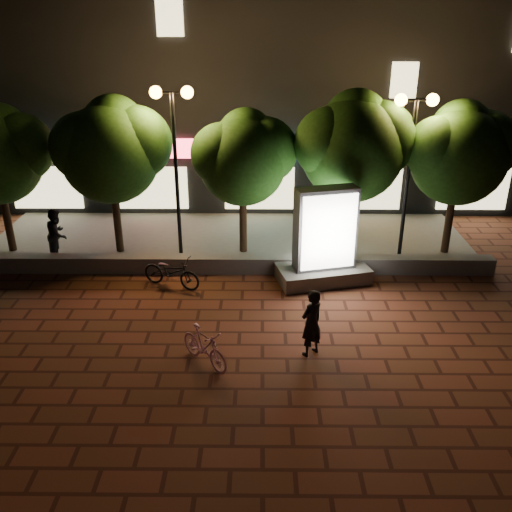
{
  "coord_description": "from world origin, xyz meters",
  "views": [
    {
      "loc": [
        1.07,
        -11.11,
        7.24
      ],
      "look_at": [
        0.95,
        1.5,
        1.63
      ],
      "focal_mm": 38.99,
      "sensor_mm": 36.0,
      "label": 1
    }
  ],
  "objects_px": {
    "tree_mid": "(244,155)",
    "pedestrian": "(57,234)",
    "tree_right": "(354,144)",
    "tree_far_right": "(460,150)",
    "scooter_pink": "(204,347)",
    "tree_left": "(112,147)",
    "scooter_parked": "(171,272)",
    "street_lamp_right": "(413,134)",
    "rider": "(311,323)",
    "street_lamp_left": "(174,129)",
    "ad_kiosk": "(324,245)"
  },
  "relations": [
    {
      "from": "tree_mid",
      "to": "tree_right",
      "type": "distance_m",
      "value": 3.32
    },
    {
      "from": "tree_right",
      "to": "scooter_pink",
      "type": "relative_size",
      "value": 3.33
    },
    {
      "from": "tree_right",
      "to": "street_lamp_left",
      "type": "height_order",
      "value": "street_lamp_left"
    },
    {
      "from": "rider",
      "to": "pedestrian",
      "type": "xyz_separation_m",
      "value": [
        -7.41,
        5.06,
        0.09
      ]
    },
    {
      "from": "tree_left",
      "to": "rider",
      "type": "distance_m",
      "value": 8.52
    },
    {
      "from": "tree_left",
      "to": "pedestrian",
      "type": "distance_m",
      "value": 3.18
    },
    {
      "from": "ad_kiosk",
      "to": "pedestrian",
      "type": "xyz_separation_m",
      "value": [
        -8.07,
        1.28,
        -0.22
      ]
    },
    {
      "from": "street_lamp_right",
      "to": "scooter_pink",
      "type": "height_order",
      "value": "street_lamp_right"
    },
    {
      "from": "tree_left",
      "to": "scooter_parked",
      "type": "distance_m",
      "value": 4.35
    },
    {
      "from": "street_lamp_right",
      "to": "rider",
      "type": "xyz_separation_m",
      "value": [
        -3.29,
        -5.55,
        -3.08
      ]
    },
    {
      "from": "tree_mid",
      "to": "pedestrian",
      "type": "bearing_deg",
      "value": -172.57
    },
    {
      "from": "tree_right",
      "to": "pedestrian",
      "type": "relative_size",
      "value": 3.06
    },
    {
      "from": "ad_kiosk",
      "to": "rider",
      "type": "bearing_deg",
      "value": -99.91
    },
    {
      "from": "tree_mid",
      "to": "street_lamp_right",
      "type": "height_order",
      "value": "street_lamp_right"
    },
    {
      "from": "tree_left",
      "to": "ad_kiosk",
      "type": "distance_m",
      "value": 7.02
    },
    {
      "from": "tree_mid",
      "to": "ad_kiosk",
      "type": "bearing_deg",
      "value": -41.14
    },
    {
      "from": "tree_mid",
      "to": "tree_right",
      "type": "height_order",
      "value": "tree_right"
    },
    {
      "from": "tree_left",
      "to": "street_lamp_left",
      "type": "xyz_separation_m",
      "value": [
        1.95,
        -0.26,
        0.58
      ]
    },
    {
      "from": "tree_mid",
      "to": "pedestrian",
      "type": "height_order",
      "value": "tree_mid"
    },
    {
      "from": "ad_kiosk",
      "to": "scooter_pink",
      "type": "distance_m",
      "value": 5.24
    },
    {
      "from": "street_lamp_left",
      "to": "tree_left",
      "type": "bearing_deg",
      "value": 172.3
    },
    {
      "from": "scooter_parked",
      "to": "street_lamp_right",
      "type": "bearing_deg",
      "value": -49.96
    },
    {
      "from": "scooter_parked",
      "to": "tree_mid",
      "type": "bearing_deg",
      "value": -16.7
    },
    {
      "from": "tree_right",
      "to": "street_lamp_right",
      "type": "bearing_deg",
      "value": -9.1
    },
    {
      "from": "street_lamp_left",
      "to": "ad_kiosk",
      "type": "distance_m",
      "value": 5.53
    },
    {
      "from": "tree_right",
      "to": "scooter_parked",
      "type": "bearing_deg",
      "value": -155.13
    },
    {
      "from": "tree_left",
      "to": "tree_far_right",
      "type": "relative_size",
      "value": 1.03
    },
    {
      "from": "street_lamp_left",
      "to": "rider",
      "type": "relative_size",
      "value": 3.18
    },
    {
      "from": "street_lamp_right",
      "to": "scooter_pink",
      "type": "bearing_deg",
      "value": -133.46
    },
    {
      "from": "tree_mid",
      "to": "street_lamp_right",
      "type": "xyz_separation_m",
      "value": [
        4.95,
        -0.26,
        0.68
      ]
    },
    {
      "from": "ad_kiosk",
      "to": "scooter_parked",
      "type": "height_order",
      "value": "ad_kiosk"
    },
    {
      "from": "tree_left",
      "to": "ad_kiosk",
      "type": "relative_size",
      "value": 1.73
    },
    {
      "from": "scooter_pink",
      "to": "scooter_parked",
      "type": "relative_size",
      "value": 0.86
    },
    {
      "from": "tree_right",
      "to": "scooter_parked",
      "type": "distance_m",
      "value": 6.63
    },
    {
      "from": "tree_left",
      "to": "scooter_parked",
      "type": "bearing_deg",
      "value": -51.09
    },
    {
      "from": "tree_mid",
      "to": "rider",
      "type": "relative_size",
      "value": 2.76
    },
    {
      "from": "ad_kiosk",
      "to": "scooter_parked",
      "type": "relative_size",
      "value": 1.59
    },
    {
      "from": "tree_mid",
      "to": "street_lamp_right",
      "type": "bearing_deg",
      "value": -3.04
    },
    {
      "from": "tree_left",
      "to": "scooter_parked",
      "type": "relative_size",
      "value": 2.76
    },
    {
      "from": "scooter_pink",
      "to": "scooter_parked",
      "type": "height_order",
      "value": "scooter_parked"
    },
    {
      "from": "scooter_pink",
      "to": "scooter_parked",
      "type": "distance_m",
      "value": 3.99
    },
    {
      "from": "street_lamp_right",
      "to": "scooter_parked",
      "type": "distance_m",
      "value": 8.06
    },
    {
      "from": "street_lamp_right",
      "to": "ad_kiosk",
      "type": "bearing_deg",
      "value": -146.18
    },
    {
      "from": "rider",
      "to": "tree_far_right",
      "type": "bearing_deg",
      "value": -169.87
    },
    {
      "from": "tree_left",
      "to": "scooter_pink",
      "type": "xyz_separation_m",
      "value": [
        3.28,
        -6.24,
        -2.99
      ]
    },
    {
      "from": "rider",
      "to": "pedestrian",
      "type": "distance_m",
      "value": 8.98
    },
    {
      "from": "tree_right",
      "to": "tree_far_right",
      "type": "xyz_separation_m",
      "value": [
        3.2,
        -0.0,
        -0.2
      ]
    },
    {
      "from": "tree_right",
      "to": "rider",
      "type": "distance_m",
      "value": 6.64
    },
    {
      "from": "scooter_pink",
      "to": "tree_right",
      "type": "bearing_deg",
      "value": 13.58
    },
    {
      "from": "street_lamp_left",
      "to": "pedestrian",
      "type": "bearing_deg",
      "value": -172.51
    }
  ]
}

